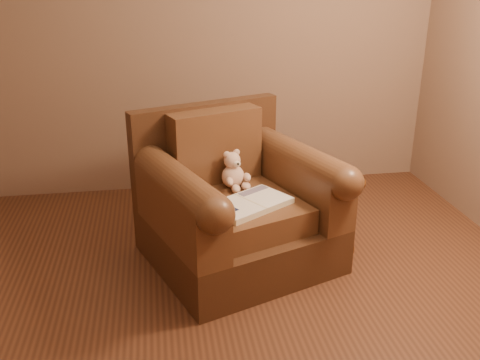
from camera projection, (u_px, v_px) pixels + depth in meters
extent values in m
plane|color=#542F1D|center=(236.00, 317.00, 3.01)|extent=(4.00, 4.00, 0.00)
cube|color=#826350|center=(198.00, 31.00, 4.34)|extent=(4.00, 0.02, 2.70)
cube|color=#412615|center=(239.00, 239.00, 3.55)|extent=(1.38, 1.35, 0.30)
cube|color=#412615|center=(206.00, 150.00, 3.74)|extent=(1.06, 0.48, 0.67)
cube|color=brown|center=(243.00, 210.00, 3.42)|extent=(0.86, 0.93, 0.16)
cube|color=brown|center=(215.00, 146.00, 3.60)|extent=(0.65, 0.38, 0.49)
cube|color=brown|center=(180.00, 212.00, 3.18)|extent=(0.53, 0.94, 0.35)
cube|color=brown|center=(299.00, 184.00, 3.58)|extent=(0.53, 0.94, 0.35)
cylinder|color=brown|center=(179.00, 185.00, 3.12)|extent=(0.53, 0.94, 0.22)
cylinder|color=brown|center=(300.00, 160.00, 3.52)|extent=(0.53, 0.94, 0.22)
ellipsoid|color=beige|center=(233.00, 176.00, 3.55)|extent=(0.15, 0.14, 0.16)
sphere|color=beige|center=(232.00, 160.00, 3.51)|extent=(0.11, 0.11, 0.11)
ellipsoid|color=beige|center=(227.00, 155.00, 3.48)|extent=(0.04, 0.03, 0.04)
ellipsoid|color=beige|center=(237.00, 152.00, 3.52)|extent=(0.04, 0.03, 0.04)
ellipsoid|color=beige|center=(237.00, 164.00, 3.48)|extent=(0.05, 0.03, 0.04)
sphere|color=black|center=(238.00, 164.00, 3.46)|extent=(0.02, 0.02, 0.02)
ellipsoid|color=beige|center=(230.00, 182.00, 3.46)|extent=(0.05, 0.10, 0.05)
ellipsoid|color=beige|center=(247.00, 177.00, 3.54)|extent=(0.05, 0.10, 0.05)
ellipsoid|color=beige|center=(236.00, 189.00, 3.47)|extent=(0.06, 0.10, 0.05)
ellipsoid|color=beige|center=(246.00, 186.00, 3.52)|extent=(0.06, 0.10, 0.05)
cube|color=beige|center=(250.00, 204.00, 3.27)|extent=(0.57, 0.51, 0.03)
cube|color=white|center=(235.00, 207.00, 3.19)|extent=(0.35, 0.37, 0.00)
cube|color=white|center=(265.00, 196.00, 3.34)|extent=(0.35, 0.37, 0.00)
cube|color=beige|center=(250.00, 201.00, 3.27)|extent=(0.16, 0.25, 0.00)
cube|color=#0F1638|center=(229.00, 209.00, 3.16)|extent=(0.12, 0.13, 0.00)
cube|color=slate|center=(253.00, 191.00, 3.41)|extent=(0.22, 0.17, 0.00)
cylinder|color=#BC7C33|center=(333.00, 247.00, 3.73)|extent=(0.30, 0.30, 0.02)
cylinder|color=#BC7C33|center=(335.00, 215.00, 3.64)|extent=(0.03, 0.03, 0.48)
cylinder|color=#BC7C33|center=(337.00, 181.00, 3.54)|extent=(0.37, 0.37, 0.02)
cylinder|color=#BC7C33|center=(337.00, 183.00, 3.55)|extent=(0.03, 0.03, 0.02)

